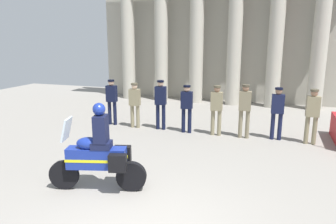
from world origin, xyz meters
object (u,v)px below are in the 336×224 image
object	(u,v)px
officer_in_row_4	(217,106)
officer_in_row_5	(245,107)
officer_in_row_6	(277,109)
motorcycle_with_rider	(100,155)
officer_in_row_7	(312,112)
briefcase_on_ground	(102,118)
officer_in_row_1	(135,102)
officer_in_row_3	(187,105)
officer_in_row_2	(161,101)
officer_in_row_0	(112,98)

from	to	relation	value
officer_in_row_4	officer_in_row_5	distance (m)	0.91
officer_in_row_4	officer_in_row_6	bearing A→B (deg)	-179.51
motorcycle_with_rider	officer_in_row_4	bearing A→B (deg)	-124.21
officer_in_row_7	briefcase_on_ground	xyz separation A→B (m)	(-7.32, 0.17, -0.82)
officer_in_row_1	motorcycle_with_rider	xyz separation A→B (m)	(1.35, -4.76, -0.16)
officer_in_row_1	officer_in_row_6	distance (m)	4.86
officer_in_row_5	officer_in_row_7	bearing A→B (deg)	176.66
officer_in_row_5	briefcase_on_ground	world-z (taller)	officer_in_row_5
officer_in_row_4	motorcycle_with_rider	distance (m)	5.01
officer_in_row_3	officer_in_row_4	xyz separation A→B (m)	(1.01, 0.01, 0.02)
officer_in_row_2	officer_in_row_3	world-z (taller)	officer_in_row_2
officer_in_row_0	officer_in_row_6	distance (m)	5.84
officer_in_row_3	officer_in_row_5	bearing A→B (deg)	176.46
officer_in_row_0	officer_in_row_6	size ratio (longest dim) A/B	1.01
officer_in_row_6	motorcycle_with_rider	bearing A→B (deg)	50.65
officer_in_row_7	officer_in_row_4	bearing A→B (deg)	-3.58
officer_in_row_6	briefcase_on_ground	xyz separation A→B (m)	(-6.32, 0.04, -0.81)
officer_in_row_0	officer_in_row_7	size ratio (longest dim) A/B	0.99
officer_in_row_2	officer_in_row_7	distance (m)	4.89
officer_in_row_2	officer_in_row_5	distance (m)	2.90
officer_in_row_7	officer_in_row_1	bearing A→B (deg)	-3.80
officer_in_row_0	briefcase_on_ground	bearing A→B (deg)	-9.90
motorcycle_with_rider	officer_in_row_2	bearing A→B (deg)	-100.96
officer_in_row_1	officer_in_row_5	xyz separation A→B (m)	(3.86, -0.02, 0.08)
officer_in_row_0	motorcycle_with_rider	bearing A→B (deg)	111.88
officer_in_row_0	motorcycle_with_rider	world-z (taller)	motorcycle_with_rider
officer_in_row_4	motorcycle_with_rider	bearing A→B (deg)	67.68
officer_in_row_0	officer_in_row_6	bearing A→B (deg)	176.40
officer_in_row_4	briefcase_on_ground	distance (m)	4.50
officer_in_row_7	officer_in_row_2	bearing A→B (deg)	-4.67
officer_in_row_4	briefcase_on_ground	bearing A→B (deg)	-6.06
officer_in_row_6	officer_in_row_7	xyz separation A→B (m)	(1.00, -0.13, 0.01)
briefcase_on_ground	officer_in_row_4	bearing A→B (deg)	-2.35
officer_in_row_7	briefcase_on_ground	world-z (taller)	officer_in_row_7
officer_in_row_2	briefcase_on_ground	world-z (taller)	officer_in_row_2
officer_in_row_1	officer_in_row_7	bearing A→B (deg)	176.20
officer_in_row_3	officer_in_row_5	xyz separation A→B (m)	(1.92, 0.01, 0.07)
officer_in_row_4	officer_in_row_6	world-z (taller)	officer_in_row_6
officer_in_row_5	officer_in_row_6	distance (m)	1.01
officer_in_row_5	briefcase_on_ground	size ratio (longest dim) A/B	4.86
officer_in_row_0	motorcycle_with_rider	size ratio (longest dim) A/B	0.83
officer_in_row_1	officer_in_row_5	distance (m)	3.86
officer_in_row_0	officer_in_row_2	distance (m)	1.94
officer_in_row_2	officer_in_row_4	size ratio (longest dim) A/B	1.05
officer_in_row_0	officer_in_row_6	world-z (taller)	officer_in_row_0
briefcase_on_ground	officer_in_row_5	bearing A→B (deg)	-2.01
officer_in_row_7	briefcase_on_ground	distance (m)	7.37
officer_in_row_0	officer_in_row_7	bearing A→B (deg)	175.27
officer_in_row_5	officer_in_row_6	xyz separation A→B (m)	(0.99, 0.15, -0.04)
officer_in_row_3	officer_in_row_6	world-z (taller)	officer_in_row_6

